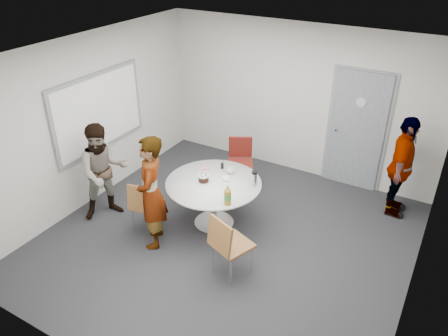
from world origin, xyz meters
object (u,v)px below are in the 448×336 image
Objects in this scene: whiteboard at (99,112)px; chair_far at (240,157)px; person_main at (151,193)px; chair_near_right at (227,242)px; door at (357,131)px; person_right at (401,167)px; chair_near_left at (144,203)px; table at (215,189)px; person_left at (104,172)px.

chair_far is at bearing 34.17° from whiteboard.
chair_far is 0.53× the size of person_main.
chair_far is (-0.95, 2.14, -0.02)m from chair_near_right.
door reaches higher than person_right.
chair_near_left is (-2.24, -2.92, -0.51)m from door.
person_left reaches higher than table.
chair_near_right is at bearing -51.48° from table.
person_main is at bearing -36.61° from chair_near_left.
table is 1.54× the size of chair_near_right.
door is 4.18m from person_left.
chair_near_right is 1.04× the size of chair_far.
door is 1.26× the size of person_main.
whiteboard is at bearing 108.17° from person_right.
door is at bearing -176.93° from chair_far.
whiteboard reaches higher than chair_near_right.
whiteboard is 2.13× the size of chair_far.
person_right is at bearing 26.45° from chair_near_left.
table is 2.86m from person_right.
person_right reaches higher than person_left.
door is 1.02m from person_right.
person_left is at bearing 25.46° from chair_far.
table is 0.99m from person_main.
person_main is at bearing -163.38° from chair_near_right.
table is at bearing 29.69° from chair_near_left.
person_right is (2.30, 1.70, 0.18)m from table.
person_right is (2.83, 2.51, -0.02)m from person_main.
chair_near_left is 0.95× the size of chair_far.
person_left is at bearing -131.71° from person_main.
person_main reaches higher than table.
whiteboard reaches higher than table.
chair_far is (-0.23, 1.23, -0.09)m from table.
person_left is (-3.05, -2.84, -0.25)m from door.
person_left is at bearing 163.54° from chair_near_left.
chair_near_right is 1.29m from person_main.
whiteboard is at bearing 77.91° from person_left.
table is 1.25m from chair_far.
chair_near_right reaches higher than chair_near_left.
chair_near_left is at bearing -25.74° from whiteboard.
door is at bearing 97.96° from chair_near_right.
chair_near_right is at bearing -103.00° from door.
person_right is at bearing 21.64° from whiteboard.
door is 1.29× the size of person_right.
chair_near_right is 0.55× the size of person_main.
chair_near_right is (2.84, -0.86, -0.89)m from whiteboard.
person_main is (-1.25, 0.09, 0.28)m from chair_near_right.
person_right is (2.53, 0.47, 0.28)m from chair_far.
chair_far is (1.88, 1.28, -0.91)m from whiteboard.
whiteboard reaches higher than person_right.
person_main reaches higher than chair_near_right.
whiteboard is 1.13× the size of person_main.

